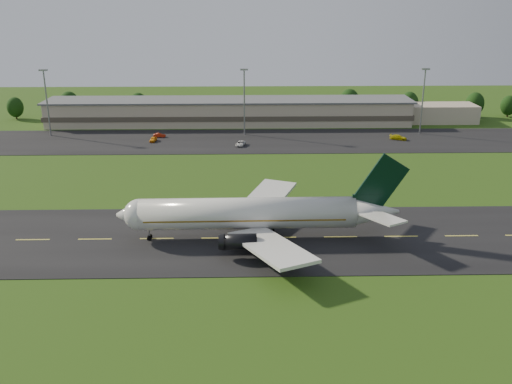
{
  "coord_description": "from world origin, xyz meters",
  "views": [
    {
      "loc": [
        4.64,
        -93.85,
        41.29
      ],
      "look_at": [
        6.96,
        8.0,
        6.0
      ],
      "focal_mm": 40.0,
      "sensor_mm": 36.0,
      "label": 1
    }
  ],
  "objects_px": {
    "light_mast_east": "(423,93)",
    "service_vehicle_d": "(398,137)",
    "terminal": "(248,112)",
    "service_vehicle_a": "(153,139)",
    "light_mast_west": "(46,95)",
    "light_mast_centre": "(244,94)",
    "service_vehicle_b": "(159,135)",
    "airliner": "(252,214)",
    "service_vehicle_c": "(241,143)"
  },
  "relations": [
    {
      "from": "airliner",
      "to": "service_vehicle_a",
      "type": "bearing_deg",
      "value": 110.85
    },
    {
      "from": "terminal",
      "to": "service_vehicle_d",
      "type": "relative_size",
      "value": 28.71
    },
    {
      "from": "light_mast_centre",
      "to": "service_vehicle_c",
      "type": "xyz_separation_m",
      "value": [
        -1.18,
        -13.93,
        -11.98
      ]
    },
    {
      "from": "terminal",
      "to": "service_vehicle_b",
      "type": "height_order",
      "value": "terminal"
    },
    {
      "from": "service_vehicle_d",
      "to": "airliner",
      "type": "bearing_deg",
      "value": 173.76
    },
    {
      "from": "light_mast_centre",
      "to": "light_mast_east",
      "type": "bearing_deg",
      "value": 0.0
    },
    {
      "from": "service_vehicle_c",
      "to": "light_mast_west",
      "type": "bearing_deg",
      "value": -179.99
    },
    {
      "from": "service_vehicle_b",
      "to": "light_mast_west",
      "type": "bearing_deg",
      "value": 88.23
    },
    {
      "from": "service_vehicle_a",
      "to": "service_vehicle_c",
      "type": "bearing_deg",
      "value": -4.92
    },
    {
      "from": "service_vehicle_a",
      "to": "service_vehicle_b",
      "type": "bearing_deg",
      "value": 85.64
    },
    {
      "from": "terminal",
      "to": "service_vehicle_a",
      "type": "relative_size",
      "value": 36.43
    },
    {
      "from": "service_vehicle_a",
      "to": "service_vehicle_b",
      "type": "xyz_separation_m",
      "value": [
        1.11,
        5.44,
        -0.07
      ]
    },
    {
      "from": "airliner",
      "to": "light_mast_east",
      "type": "relative_size",
      "value": 2.52
    },
    {
      "from": "service_vehicle_d",
      "to": "service_vehicle_b",
      "type": "bearing_deg",
      "value": 111.83
    },
    {
      "from": "light_mast_west",
      "to": "terminal",
      "type": "bearing_deg",
      "value": 14.76
    },
    {
      "from": "light_mast_centre",
      "to": "service_vehicle_d",
      "type": "xyz_separation_m",
      "value": [
        46.22,
        -7.9,
        -11.91
      ]
    },
    {
      "from": "light_mast_east",
      "to": "service_vehicle_b",
      "type": "distance_m",
      "value": 81.98
    },
    {
      "from": "light_mast_east",
      "to": "service_vehicle_b",
      "type": "xyz_separation_m",
      "value": [
        -81.04,
        -2.93,
        -12.03
      ]
    },
    {
      "from": "light_mast_west",
      "to": "airliner",
      "type": "bearing_deg",
      "value": -52.6
    },
    {
      "from": "airliner",
      "to": "light_mast_centre",
      "type": "relative_size",
      "value": 2.52
    },
    {
      "from": "airliner",
      "to": "service_vehicle_d",
      "type": "bearing_deg",
      "value": 57.28
    },
    {
      "from": "airliner",
      "to": "service_vehicle_c",
      "type": "distance_m",
      "value": 66.22
    },
    {
      "from": "light_mast_west",
      "to": "light_mast_centre",
      "type": "distance_m",
      "value": 60.0
    },
    {
      "from": "airliner",
      "to": "service_vehicle_c",
      "type": "relative_size",
      "value": 10.85
    },
    {
      "from": "airliner",
      "to": "service_vehicle_d",
      "type": "relative_size",
      "value": 10.15
    },
    {
      "from": "service_vehicle_a",
      "to": "service_vehicle_d",
      "type": "xyz_separation_m",
      "value": [
        73.37,
        0.47,
        0.05
      ]
    },
    {
      "from": "terminal",
      "to": "light_mast_west",
      "type": "distance_m",
      "value": 64.1
    },
    {
      "from": "light_mast_west",
      "to": "service_vehicle_c",
      "type": "bearing_deg",
      "value": -13.32
    },
    {
      "from": "airliner",
      "to": "service_vehicle_a",
      "type": "xyz_separation_m",
      "value": [
        -28.3,
        71.62,
        -3.88
      ]
    },
    {
      "from": "light_mast_centre",
      "to": "service_vehicle_a",
      "type": "bearing_deg",
      "value": -162.87
    },
    {
      "from": "light_mast_west",
      "to": "service_vehicle_d",
      "type": "height_order",
      "value": "light_mast_west"
    },
    {
      "from": "terminal",
      "to": "service_vehicle_c",
      "type": "distance_m",
      "value": 30.4
    },
    {
      "from": "service_vehicle_d",
      "to": "terminal",
      "type": "bearing_deg",
      "value": 87.52
    },
    {
      "from": "light_mast_centre",
      "to": "service_vehicle_c",
      "type": "height_order",
      "value": "light_mast_centre"
    },
    {
      "from": "airliner",
      "to": "service_vehicle_a",
      "type": "distance_m",
      "value": 77.11
    },
    {
      "from": "light_mast_centre",
      "to": "service_vehicle_b",
      "type": "xyz_separation_m",
      "value": [
        -26.04,
        -2.93,
        -12.03
      ]
    },
    {
      "from": "terminal",
      "to": "light_mast_centre",
      "type": "bearing_deg",
      "value": -94.95
    },
    {
      "from": "airliner",
      "to": "light_mast_east",
      "type": "xyz_separation_m",
      "value": [
        53.85,
        79.99,
        8.08
      ]
    },
    {
      "from": "light_mast_east",
      "to": "service_vehicle_d",
      "type": "xyz_separation_m",
      "value": [
        -8.78,
        -7.9,
        -11.91
      ]
    },
    {
      "from": "terminal",
      "to": "light_mast_west",
      "type": "xyz_separation_m",
      "value": [
        -61.4,
        -16.18,
        8.75
      ]
    },
    {
      "from": "airliner",
      "to": "terminal",
      "type": "height_order",
      "value": "airliner"
    },
    {
      "from": "terminal",
      "to": "service_vehicle_d",
      "type": "bearing_deg",
      "value": -28.26
    },
    {
      "from": "airliner",
      "to": "service_vehicle_c",
      "type": "bearing_deg",
      "value": 91.31
    },
    {
      "from": "light_mast_east",
      "to": "service_vehicle_d",
      "type": "height_order",
      "value": "light_mast_east"
    },
    {
      "from": "airliner",
      "to": "service_vehicle_b",
      "type": "height_order",
      "value": "airliner"
    },
    {
      "from": "light_mast_east",
      "to": "airliner",
      "type": "bearing_deg",
      "value": -123.95
    },
    {
      "from": "service_vehicle_c",
      "to": "light_mast_east",
      "type": "bearing_deg",
      "value": 27.26
    },
    {
      "from": "airliner",
      "to": "service_vehicle_b",
      "type": "relative_size",
      "value": 13.93
    },
    {
      "from": "service_vehicle_a",
      "to": "service_vehicle_d",
      "type": "distance_m",
      "value": 73.37
    },
    {
      "from": "airliner",
      "to": "service_vehicle_c",
      "type": "xyz_separation_m",
      "value": [
        -2.33,
        66.06,
        -3.91
      ]
    }
  ]
}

